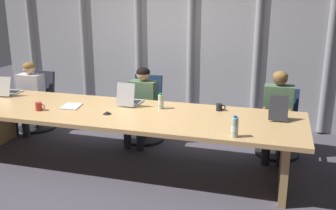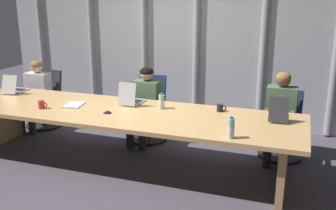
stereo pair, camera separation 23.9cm
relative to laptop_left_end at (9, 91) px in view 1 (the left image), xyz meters
The scene contains 18 objects.
ground_plane 2.10m from the laptop_left_end, 10.13° to the right, with size 12.51×12.51×0.00m, color #47424C.
conference_table 1.95m from the laptop_left_end, 10.13° to the right, with size 4.56×1.24×0.73m.
curtain_backdrop 2.62m from the laptop_left_end, 41.73° to the left, with size 6.26×0.16×2.66m.
laptop_left_end is the anchor object (origin of this frame).
laptop_left_mid 1.92m from the laptop_left_end, ahead, with size 0.26×0.40×0.32m.
laptop_center 3.83m from the laptop_left_end, ahead, with size 0.23×0.45×0.29m.
office_chair_left_end 0.78m from the laptop_left_end, 88.51° to the left, with size 0.60×0.60×0.93m.
office_chair_left_mid 2.05m from the laptop_left_end, 18.87° to the left, with size 0.60×0.60×0.97m.
office_chair_center 3.94m from the laptop_left_end, ahead, with size 0.60×0.60×0.90m.
person_left_end 0.51m from the laptop_left_end, 93.60° to the left, with size 0.41×0.55×1.12m.
person_left_mid 1.97m from the laptop_left_end, 14.40° to the left, with size 0.42×0.56×1.13m.
person_center 3.86m from the laptop_left_end, ahead, with size 0.40×0.55×1.18m.
water_bottle_primary 3.51m from the laptop_left_end, 13.80° to the right, with size 0.07×0.07×0.23m.
water_bottle_secondary 2.38m from the laptop_left_end, ahead, with size 0.08×0.08×0.20m.
coffee_mug_near 1.09m from the laptop_left_end, 32.75° to the right, with size 0.13×0.08×0.10m.
coffee_mug_far 3.12m from the laptop_left_end, ahead, with size 0.12×0.08×0.09m.
conference_mic_left_side 1.87m from the laptop_left_end, 15.03° to the right, with size 0.11×0.11×0.04m, color black.
spiral_notepad 1.28m from the laptop_left_end, 15.57° to the right, with size 0.27×0.34×0.03m.
Camera 1 is at (1.89, -4.29, 2.16)m, focal length 41.27 mm.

